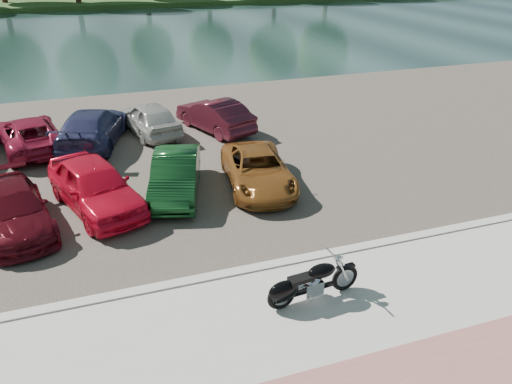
# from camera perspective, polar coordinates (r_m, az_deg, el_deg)

# --- Properties ---
(ground) EXTENTS (200.00, 200.00, 0.00)m
(ground) POSITION_cam_1_polar(r_m,az_deg,el_deg) (11.28, 3.87, -14.53)
(ground) COLOR #595447
(ground) RESTS_ON ground
(promenade) EXTENTS (60.00, 6.00, 0.10)m
(promenade) POSITION_cam_1_polar(r_m,az_deg,el_deg) (10.58, 6.03, -17.65)
(promenade) COLOR #B3B0A8
(promenade) RESTS_ON ground
(kerb) EXTENTS (60.00, 0.30, 0.14)m
(kerb) POSITION_cam_1_polar(r_m,az_deg,el_deg) (12.71, 0.42, -8.71)
(kerb) COLOR #B3B0A8
(kerb) RESTS_ON ground
(parking_lot) EXTENTS (60.00, 18.00, 0.04)m
(parking_lot) POSITION_cam_1_polar(r_m,az_deg,el_deg) (20.48, -7.92, 5.14)
(parking_lot) COLOR #3C3630
(parking_lot) RESTS_ON ground
(river) EXTENTS (120.00, 40.00, 0.00)m
(river) POSITION_cam_1_polar(r_m,az_deg,el_deg) (48.49, -15.20, 16.88)
(river) COLOR #1A2F2D
(river) RESTS_ON ground
(motorcycle) EXTENTS (2.33, 0.75, 1.05)m
(motorcycle) POSITION_cam_1_polar(r_m,az_deg,el_deg) (11.40, 5.68, -10.48)
(motorcycle) COLOR black
(motorcycle) RESTS_ON promenade
(car_3) EXTENTS (2.67, 4.56, 1.24)m
(car_3) POSITION_cam_1_polar(r_m,az_deg,el_deg) (15.69, -25.91, -1.80)
(car_3) COLOR #4D0B14
(car_3) RESTS_ON parking_lot
(car_4) EXTENTS (3.16, 4.83, 1.53)m
(car_4) POSITION_cam_1_polar(r_m,az_deg,el_deg) (15.93, -17.94, 0.68)
(car_4) COLOR red
(car_4) RESTS_ON parking_lot
(car_5) EXTENTS (2.43, 4.30, 1.34)m
(car_5) POSITION_cam_1_polar(r_m,az_deg,el_deg) (16.30, -9.17, 1.93)
(car_5) COLOR #103C19
(car_5) RESTS_ON parking_lot
(car_6) EXTENTS (2.55, 4.59, 1.22)m
(car_6) POSITION_cam_1_polar(r_m,az_deg,el_deg) (16.63, 0.23, 2.57)
(car_6) COLOR brown
(car_6) RESTS_ON parking_lot
(car_10) EXTENTS (3.15, 5.03, 1.30)m
(car_10) POSITION_cam_1_polar(r_m,az_deg,el_deg) (21.69, -24.45, 6.08)
(car_10) COLOR maroon
(car_10) RESTS_ON parking_lot
(car_11) EXTENTS (3.49, 5.46, 1.47)m
(car_11) POSITION_cam_1_polar(r_m,az_deg,el_deg) (21.28, -18.18, 7.04)
(car_11) COLOR navy
(car_11) RESTS_ON parking_lot
(car_12) EXTENTS (2.48, 4.34, 1.39)m
(car_12) POSITION_cam_1_polar(r_m,az_deg,el_deg) (21.93, -12.03, 8.25)
(car_12) COLOR #B4B5B0
(car_12) RESTS_ON parking_lot
(car_13) EXTENTS (2.84, 4.45, 1.38)m
(car_13) POSITION_cam_1_polar(r_m,az_deg,el_deg) (21.97, -4.74, 8.76)
(car_13) COLOR #45121E
(car_13) RESTS_ON parking_lot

